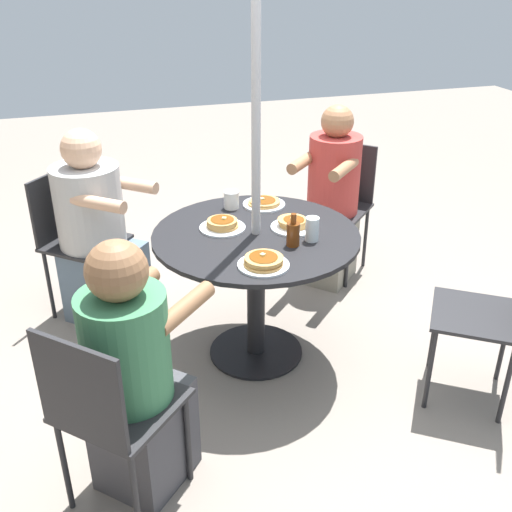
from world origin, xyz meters
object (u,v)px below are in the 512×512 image
Objects in this scene: patio_table at (256,260)px; patio_chair_north at (107,408)px; pancake_plate_b at (263,262)px; pancake_plate_a at (293,224)px; drinking_glass_a at (312,229)px; syrup_bottle at (293,233)px; diner_south at (331,203)px; diner_west at (97,237)px; diner_north at (135,380)px; pancake_plate_c at (222,225)px; pancake_plate_d at (264,203)px; coffee_cup at (231,200)px; patio_chair_west at (74,233)px; patio_chair_south at (340,199)px; patio_chair_east at (496,309)px.

patio_table is 1.21× the size of patio_chair_north.
pancake_plate_a is at bearing -37.26° from pancake_plate_b.
drinking_glass_a is at bearing -58.07° from pancake_plate_b.
drinking_glass_a is (0.02, -0.11, -0.00)m from syrup_bottle.
diner_west is at bearing 47.62° from diner_south.
diner_west is (1.39, 0.06, -0.00)m from diner_north.
pancake_plate_c is at bearing 9.80° from pancake_plate_b.
coffee_cup is (0.02, 0.18, 0.03)m from pancake_plate_d.
pancake_plate_d is 2.42× the size of coffee_cup.
pancake_plate_c is at bearing 155.66° from coffee_cup.
patio_chair_west reaches higher than patio_table.
patio_chair_south is 8.89× the size of coffee_cup.
coffee_cup is at bearing 108.23° from diner_west.
diner_north is 1.30× the size of patio_chair_east.
diner_north is at bearing 120.75° from drinking_glass_a.
pancake_plate_b is at bearing 176.98° from coffee_cup.
patio_chair_east is 1.00× the size of patio_chair_south.
pancake_plate_a is at bearing 95.88° from patio_chair_west.
coffee_cup is at bearing 5.42° from patio_table.
diner_west reaches higher than patio_chair_west.
diner_south is (1.56, -1.56, 0.03)m from patio_chair_north.
pancake_plate_c is 0.38m from pancake_plate_d.
diner_south is at bearing -33.63° from syrup_bottle.
syrup_bottle is at bearing 159.35° from pancake_plate_a.
drinking_glass_a is (-0.16, -0.24, 0.22)m from patio_table.
diner_west is 1.00m from pancake_plate_d.
diner_west reaches higher than pancake_plate_c.
patio_chair_north is at bearing 122.96° from pancake_plate_b.
syrup_bottle is at bearing -135.46° from pancake_plate_c.
patio_chair_north reaches higher than pancake_plate_a.
drinking_glass_a is (-0.82, -1.01, 0.27)m from diner_west.
syrup_bottle is (-1.01, 0.72, 0.29)m from patio_chair_south.
diner_north is at bearing 126.58° from patio_chair_east.
pancake_plate_a is at bearing 98.96° from diner_south.
coffee_cup is at bearing 100.98° from patio_chair_north.
diner_south is 4.96× the size of pancake_plate_d.
coffee_cup is at bearing 102.39° from diner_north.
pancake_plate_d is at bearing 111.36° from diner_west.
pancake_plate_d is (1.02, 0.82, 0.24)m from patio_chair_east.
patio_table is 0.27m from pancake_plate_a.
diner_north is 1.04m from syrup_bottle.
pancake_plate_c is at bearing 44.54° from syrup_bottle.
patio_chair_north reaches higher than pancake_plate_b.
pancake_plate_d is (-0.49, 0.70, 0.24)m from patio_chair_south.
pancake_plate_b is (-1.07, 0.80, 0.22)m from diner_south.
diner_west is 0.84m from coffee_cup.
diner_north reaches higher than drinking_glass_a.
drinking_glass_a is at bearing 89.63° from patio_chair_east.
pancake_plate_b is at bearing 168.58° from patio_table.
syrup_bottle is (-0.85, -0.90, 0.28)m from diner_west.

